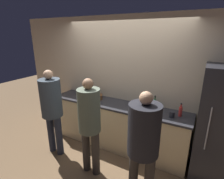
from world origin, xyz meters
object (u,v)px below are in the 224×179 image
Objects in this scene: person_center at (89,120)px; bottle_green at (155,104)px; person_right at (143,138)px; fruit_bowl at (95,97)px; bottle_dark at (147,104)px; utensil_crock at (86,93)px; cup_black at (172,114)px; person_left at (52,105)px; bottle_red at (180,111)px.

person_center reaches higher than bottle_green.
person_right is 5.47× the size of fruit_bowl.
bottle_green is at bearing 9.82° from bottle_dark.
utensil_crock reaches higher than fruit_bowl.
bottle_green is 0.41m from cup_black.
bottle_dark reaches higher than cup_black.
person_left reaches higher than bottle_red.
bottle_dark is at bearing 172.62° from bottle_red.
utensil_crock is 1.97m from bottle_red.
person_center is at bearing -122.11° from bottle_dark.
cup_black is (0.35, -0.21, -0.05)m from bottle_green.
person_left reaches higher than person_center.
bottle_dark reaches higher than fruit_bowl.
person_center is 6.55× the size of bottle_green.
person_right reaches higher than bottle_dark.
utensil_crock is 1.78× the size of bottle_dark.
person_center reaches higher than person_right.
fruit_bowl is 1.72× the size of bottle_dark.
fruit_bowl is at bearing 144.73° from person_right.
person_left is at bearing 173.87° from person_right.
bottle_red is at bearing -12.27° from bottle_green.
utensil_crock reaches higher than bottle_red.
fruit_bowl is 1.23m from bottle_green.
person_center reaches higher than bottle_dark.
cup_black is (1.57, -0.09, -0.00)m from fruit_bowl.
person_center is 0.92m from person_right.
person_center is at bearing -144.15° from cup_black.
person_center is at bearing -61.28° from fruit_bowl.
person_center is (0.91, -0.09, -0.03)m from person_left.
cup_black is at bearing -30.73° from bottle_green.
person_center reaches higher than utensil_crock.
person_left is 1.76m from bottle_dark.
bottle_dark is at bearing -170.18° from bottle_green.
person_left is 2.27m from bottle_red.
bottle_dark is at bearing 57.89° from person_center.
fruit_bowl is 0.29m from utensil_crock.
bottle_red is at bearing -0.99° from utensil_crock.
person_left is at bearing -100.03° from utensil_crock.
fruit_bowl is 1.69m from bottle_red.
person_right is at bearing -101.13° from cup_black.
bottle_green is (1.66, 0.91, 0.03)m from person_left.
person_center reaches higher than cup_black.
bottle_dark is (-0.60, 0.08, -0.02)m from bottle_red.
person_right is 1.71m from fruit_bowl.
person_center is at bearing 173.12° from person_right.
utensil_crock is (-1.68, 1.04, 0.01)m from person_right.
bottle_red is (1.21, 0.89, 0.05)m from person_center.
utensil_crock reaches higher than bottle_dark.
person_center is 16.34× the size of cup_black.
person_center is at bearing -126.79° from bottle_green.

